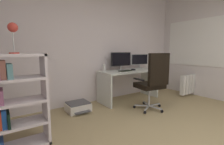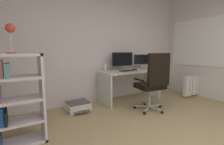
# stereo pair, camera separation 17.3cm
# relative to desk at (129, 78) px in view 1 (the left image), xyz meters

# --- Properties ---
(wall_back) EXTENTS (5.06, 0.10, 2.80)m
(wall_back) POSITION_rel_desk_xyz_m (-0.73, 0.44, 0.85)
(wall_back) COLOR silver
(wall_back) RESTS_ON ground
(window_pane) EXTENTS (0.01, 1.54, 1.14)m
(window_pane) POSITION_rel_desk_xyz_m (1.79, -0.65, 0.88)
(window_pane) COLOR white
(window_frame) EXTENTS (0.02, 1.62, 1.22)m
(window_frame) POSITION_rel_desk_xyz_m (1.79, -0.65, 0.88)
(window_frame) COLOR white
(desk) EXTENTS (1.49, 0.63, 0.74)m
(desk) POSITION_rel_desk_xyz_m (0.00, 0.00, 0.00)
(desk) COLOR silver
(desk) RESTS_ON ground
(monitor_main) EXTENTS (0.58, 0.18, 0.44)m
(monitor_main) POSITION_rel_desk_xyz_m (-0.13, 0.16, 0.45)
(monitor_main) COLOR #B2B5B7
(monitor_main) RESTS_ON desk
(monitor_secondary) EXTENTS (0.50, 0.18, 0.38)m
(monitor_secondary) POSITION_rel_desk_xyz_m (0.50, 0.16, 0.42)
(monitor_secondary) COLOR #B2B5B7
(monitor_secondary) RESTS_ON desk
(keyboard) EXTENTS (0.35, 0.16, 0.02)m
(keyboard) POSITION_rel_desk_xyz_m (-0.18, -0.07, 0.20)
(keyboard) COLOR black
(keyboard) RESTS_ON desk
(computer_mouse) EXTENTS (0.07, 0.11, 0.03)m
(computer_mouse) POSITION_rel_desk_xyz_m (0.09, -0.05, 0.21)
(computer_mouse) COLOR black
(computer_mouse) RESTS_ON desk
(desktop_speaker) EXTENTS (0.07, 0.07, 0.17)m
(desktop_speaker) POSITION_rel_desk_xyz_m (-0.65, 0.11, 0.28)
(desktop_speaker) COLOR silver
(desktop_speaker) RESTS_ON desk
(office_chair) EXTENTS (0.64, 0.63, 1.18)m
(office_chair) POSITION_rel_desk_xyz_m (-0.10, -0.86, 0.09)
(office_chair) COLOR #B7BABC
(office_chair) RESTS_ON ground
(bookshelf) EXTENTS (0.79, 0.34, 1.19)m
(bookshelf) POSITION_rel_desk_xyz_m (-2.61, -0.75, 0.07)
(bookshelf) COLOR white
(bookshelf) RESTS_ON ground
(desk_lamp) EXTENTS (0.12, 0.11, 0.36)m
(desk_lamp) POSITION_rel_desk_xyz_m (-2.45, -0.75, 0.91)
(desk_lamp) COLOR #CB3B30
(desk_lamp) RESTS_ON bookshelf
(printer) EXTENTS (0.45, 0.48, 0.19)m
(printer) POSITION_rel_desk_xyz_m (-1.36, -0.00, -0.46)
(printer) COLOR silver
(printer) RESTS_ON ground
(radiator) EXTENTS (0.92, 0.10, 0.51)m
(radiator) POSITION_rel_desk_xyz_m (1.70, -0.65, -0.23)
(radiator) COLOR white
(radiator) RESTS_ON ground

